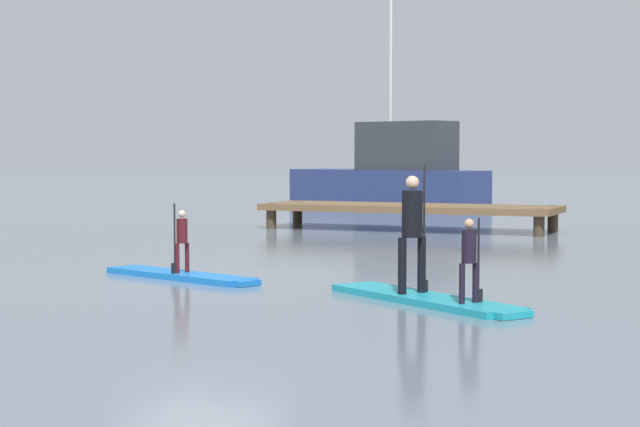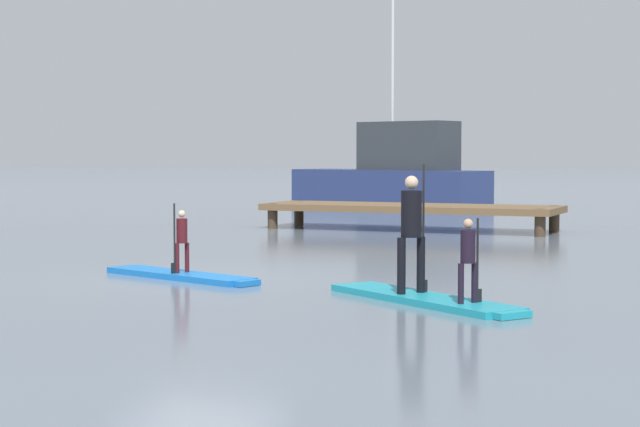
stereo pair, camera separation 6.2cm
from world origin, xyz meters
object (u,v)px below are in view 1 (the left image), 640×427
at_px(paddler_child_front, 470,256).
at_px(paddleboard_far, 427,299).
at_px(paddler_adult, 412,226).
at_px(paddler_child_solo, 181,238).
at_px(paddleboard_near, 182,276).
at_px(fishing_boat_green_midground, 393,174).

bearing_deg(paddler_child_front, paddleboard_far, 146.64).
bearing_deg(paddler_adult, paddler_child_solo, 166.57).
distance_m(paddleboard_near, paddler_child_front, 5.82).
height_order(paddler_child_solo, fishing_boat_green_midground, fishing_boat_green_midground).
xyz_separation_m(paddleboard_near, paddler_adult, (4.46, -1.08, 1.03)).
relative_size(paddler_child_solo, paddleboard_far, 0.34).
height_order(paddleboard_near, paddler_adult, paddler_adult).
bearing_deg(paddler_child_solo, paddleboard_near, 91.60).
distance_m(paddleboard_near, paddler_adult, 4.70).
bearing_deg(paddler_child_solo, paddleboard_far, -14.91).
relative_size(paddleboard_far, fishing_boat_green_midground, 0.40).
bearing_deg(paddler_adult, fishing_boat_green_midground, 109.82).
xyz_separation_m(paddleboard_far, paddler_child_front, (0.76, -0.50, 0.70)).
height_order(paddler_child_solo, paddler_adult, paddler_adult).
bearing_deg(paddler_child_front, fishing_boat_green_midground, 111.26).
bearing_deg(paddler_child_front, paddleboard_near, 162.10).
bearing_deg(paddleboard_far, fishing_boat_green_midground, 110.21).
bearing_deg(fishing_boat_green_midground, paddleboard_near, -78.56).
height_order(paddleboard_far, paddler_child_front, paddler_child_front).
bearing_deg(paddler_child_front, paddler_adult, 146.17).
xyz_separation_m(paddler_child_front, fishing_boat_green_midground, (-10.71, 27.53, 0.49)).
bearing_deg(paddleboard_near, paddler_child_front, -17.90).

